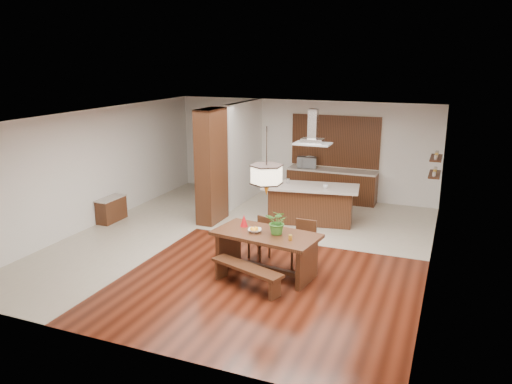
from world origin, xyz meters
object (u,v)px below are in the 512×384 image
at_px(dining_bench, 247,277).
at_px(dining_chair_right, 303,245).
at_px(fruit_bowl, 255,230).
at_px(range_hood, 313,127).
at_px(island_cup, 326,186).
at_px(pendant_lantern, 267,161).
at_px(dining_chair_left, 259,239).
at_px(kitchen_island, 311,204).
at_px(hallway_console, 111,210).
at_px(microwave, 307,162).
at_px(foliage_plant, 278,222).
at_px(dining_table, 266,244).

height_order(dining_bench, dining_chair_right, dining_chair_right).
relative_size(fruit_bowl, range_hood, 0.29).
bearing_deg(island_cup, range_hood, 161.02).
xyz_separation_m(dining_chair_right, pendant_lantern, (-0.59, -0.54, 1.76)).
xyz_separation_m(dining_chair_left, kitchen_island, (0.35, 2.66, 0.07)).
distance_m(hallway_console, range_hood, 5.56).
distance_m(dining_chair_right, kitchen_island, 2.88).
bearing_deg(microwave, hallway_console, -150.17).
distance_m(dining_bench, foliage_plant, 1.19).
xyz_separation_m(dining_chair_right, foliage_plant, (-0.36, -0.52, 0.60)).
relative_size(pendant_lantern, fruit_bowl, 5.02).
bearing_deg(dining_bench, foliage_plant, 66.03).
height_order(hallway_console, pendant_lantern, pendant_lantern).
bearing_deg(dining_chair_left, dining_bench, -58.14).
height_order(foliage_plant, fruit_bowl, foliage_plant).
bearing_deg(dining_table, microwave, 98.48).
bearing_deg(kitchen_island, pendant_lantern, -97.64).
distance_m(dining_bench, pendant_lantern, 2.16).
bearing_deg(island_cup, dining_chair_left, -106.65).
xyz_separation_m(fruit_bowl, range_hood, (0.16, 3.38, 1.59)).
height_order(dining_bench, dining_chair_left, dining_chair_left).
relative_size(dining_chair_right, range_hood, 1.07).
height_order(dining_chair_right, pendant_lantern, pendant_lantern).
height_order(dining_table, microwave, microwave).
relative_size(hallway_console, dining_bench, 0.58).
height_order(dining_table, dining_chair_right, dining_chair_right).
relative_size(fruit_bowl, kitchen_island, 0.10).
xyz_separation_m(pendant_lantern, island_cup, (0.34, 3.21, -1.21)).
distance_m(foliage_plant, range_hood, 3.61).
xyz_separation_m(dining_chair_left, fruit_bowl, (0.19, -0.71, 0.44)).
height_order(dining_chair_left, dining_chair_right, dining_chair_right).
relative_size(hallway_console, dining_table, 0.41).
height_order(pendant_lantern, fruit_bowl, pendant_lantern).
bearing_deg(pendant_lantern, dining_chair_left, 121.21).
relative_size(dining_bench, microwave, 2.68).
height_order(dining_chair_left, microwave, microwave).
height_order(dining_bench, foliage_plant, foliage_plant).
xyz_separation_m(dining_bench, dining_chair_left, (-0.31, 1.40, 0.22)).
relative_size(hallway_console, foliage_plant, 1.79).
distance_m(hallway_console, dining_chair_right, 5.54).
xyz_separation_m(kitchen_island, range_hood, (0.00, 0.00, 1.96)).
height_order(fruit_bowl, kitchen_island, kitchen_island).
bearing_deg(microwave, foliage_plant, -93.97).
relative_size(pendant_lantern, range_hood, 1.46).
height_order(dining_table, range_hood, range_hood).
xyz_separation_m(dining_table, kitchen_island, (-0.06, 3.35, -0.11)).
bearing_deg(dining_table, kitchen_island, 91.04).
height_order(dining_chair_left, island_cup, island_cup).
relative_size(pendant_lantern, kitchen_island, 0.52).
distance_m(dining_bench, range_hood, 4.65).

